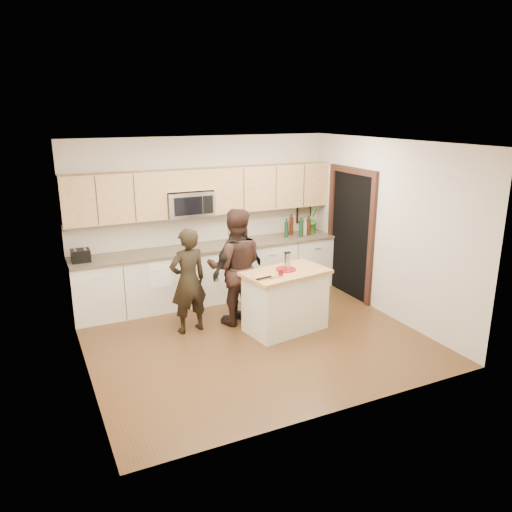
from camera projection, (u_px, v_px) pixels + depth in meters
name	position (u px, v px, depth m)	size (l,w,h in m)	color
floor	(254.00, 338.00, 7.05)	(4.50, 4.50, 0.00)	#52351C
room_shell	(254.00, 218.00, 6.57)	(4.52, 4.02, 2.71)	beige
back_cabinetry	(211.00, 273.00, 8.38)	(4.50, 0.66, 0.94)	beige
upper_cabinetry	(208.00, 190.00, 8.14)	(4.50, 0.33, 0.75)	tan
microwave	(189.00, 204.00, 8.02)	(0.76, 0.41, 0.40)	silver
doorway	(351.00, 230.00, 8.43)	(0.06, 1.25, 2.20)	black
framed_picture	(304.00, 212.00, 9.22)	(0.30, 0.03, 0.38)	black
dish_towel	(158.00, 264.00, 7.74)	(0.34, 0.60, 0.48)	white
island	(285.00, 300.00, 7.21)	(1.29, 0.88, 0.90)	beige
red_plate	(286.00, 269.00, 7.13)	(0.30, 0.30, 0.02)	maroon
box_grater	(287.00, 260.00, 7.10)	(0.08, 0.06, 0.25)	silver
drink_glass	(281.00, 272.00, 6.89)	(0.07, 0.07, 0.09)	maroon
cutting_board	(262.00, 277.00, 6.80)	(0.24, 0.19, 0.02)	tan
tongs	(264.00, 278.00, 6.71)	(0.24, 0.03, 0.02)	black
knife	(276.00, 276.00, 6.79)	(0.19, 0.02, 0.01)	silver
toaster	(81.00, 256.00, 7.37)	(0.27, 0.23, 0.19)	black
bottle_cluster	(300.00, 226.00, 8.90)	(0.55, 0.29, 0.38)	#10311A
orchid	(312.00, 219.00, 9.02)	(0.29, 0.23, 0.52)	#37742E
woman_left	(188.00, 281.00, 7.07)	(0.56, 0.37, 1.54)	black
woman_center	(236.00, 267.00, 7.34)	(0.85, 0.66, 1.75)	black
woman_right	(238.00, 269.00, 7.37)	(0.98, 0.41, 1.67)	black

